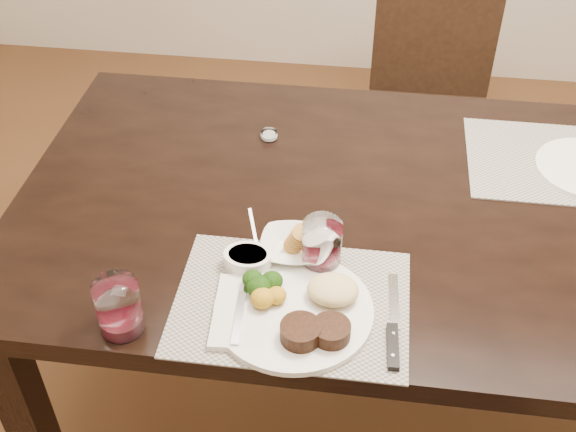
# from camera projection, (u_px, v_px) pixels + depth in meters

# --- Properties ---
(ground_plane) EXTENTS (4.50, 4.50, 0.00)m
(ground_plane) POSITION_uv_depth(u_px,v_px,m) (412.00, 404.00, 2.13)
(ground_plane) COLOR #492C17
(ground_plane) RESTS_ON ground
(dining_table) EXTENTS (2.00, 1.00, 0.75)m
(dining_table) POSITION_uv_depth(u_px,v_px,m) (444.00, 236.00, 1.69)
(dining_table) COLOR black
(dining_table) RESTS_ON ground
(chair_far) EXTENTS (0.42, 0.42, 0.90)m
(chair_far) POSITION_uv_depth(u_px,v_px,m) (430.00, 93.00, 2.50)
(chair_far) COLOR black
(chair_far) RESTS_ON ground
(placemat_near) EXTENTS (0.46, 0.34, 0.00)m
(placemat_near) POSITION_uv_depth(u_px,v_px,m) (291.00, 303.00, 1.42)
(placemat_near) COLOR gray
(placemat_near) RESTS_ON dining_table
(placemat_far) EXTENTS (0.46, 0.34, 0.00)m
(placemat_far) POSITION_uv_depth(u_px,v_px,m) (562.00, 163.00, 1.77)
(placemat_far) COLOR gray
(placemat_far) RESTS_ON dining_table
(dinner_plate) EXTENTS (0.31, 0.31, 0.06)m
(dinner_plate) POSITION_uv_depth(u_px,v_px,m) (301.00, 309.00, 1.38)
(dinner_plate) COLOR silver
(dinner_plate) RESTS_ON placemat_near
(napkin_fork) EXTENTS (0.12, 0.19, 0.02)m
(napkin_fork) POSITION_uv_depth(u_px,v_px,m) (241.00, 311.00, 1.39)
(napkin_fork) COLOR silver
(napkin_fork) RESTS_ON placemat_near
(steak_knife) EXTENTS (0.03, 0.25, 0.01)m
(steak_knife) POSITION_uv_depth(u_px,v_px,m) (393.00, 335.00, 1.35)
(steak_knife) COLOR silver
(steak_knife) RESTS_ON placemat_near
(cracker_bowl) EXTENTS (0.15, 0.15, 0.06)m
(cracker_bowl) POSITION_uv_depth(u_px,v_px,m) (293.00, 246.00, 1.51)
(cracker_bowl) COLOR silver
(cracker_bowl) RESTS_ON placemat_near
(sauce_ramekin) EXTENTS (0.10, 0.15, 0.08)m
(sauce_ramekin) POSITION_uv_depth(u_px,v_px,m) (248.00, 260.00, 1.48)
(sauce_ramekin) COLOR silver
(sauce_ramekin) RESTS_ON placemat_near
(wine_glass_near) EXTENTS (0.08, 0.08, 0.11)m
(wine_glass_near) POSITION_uv_depth(u_px,v_px,m) (322.00, 247.00, 1.47)
(wine_glass_near) COLOR white
(wine_glass_near) RESTS_ON placemat_near
(wine_glass_side) EXTENTS (0.08, 0.08, 0.12)m
(wine_glass_side) POSITION_uv_depth(u_px,v_px,m) (119.00, 309.00, 1.34)
(wine_glass_side) COLOR white
(wine_glass_side) RESTS_ON dining_table
(salt_cellar) EXTENTS (0.04, 0.04, 0.02)m
(salt_cellar) POSITION_uv_depth(u_px,v_px,m) (269.00, 135.00, 1.85)
(salt_cellar) COLOR white
(salt_cellar) RESTS_ON dining_table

